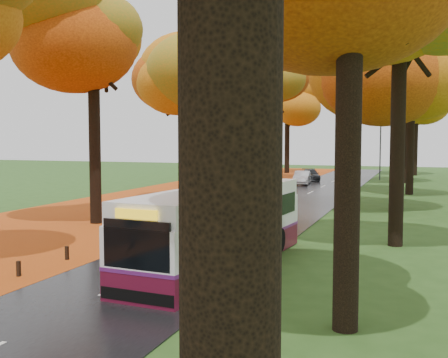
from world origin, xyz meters
The scene contains 13 objects.
road centered at (0.00, 25.00, 0.02)m, with size 6.50×90.00×0.04m, color black.
centre_line centered at (0.00, 25.00, 0.04)m, with size 0.12×90.00×0.01m, color silver.
leaf_verge centered at (-9.00, 25.00, 0.01)m, with size 12.00×90.00×0.02m, color maroon.
leaf_drift centered at (-3.05, 25.00, 0.04)m, with size 0.90×90.00×0.01m, color #C45A14.
trees_left centered at (-7.18, 27.06, 9.53)m, with size 9.20×74.00×13.88m.
trees_right centered at (7.19, 26.91, 9.69)m, with size 9.30×74.20×13.96m.
streetlamp_near centered at (3.95, 8.00, 4.71)m, with size 2.45×0.18×8.00m.
streetlamp_mid centered at (3.95, 30.00, 4.71)m, with size 2.45×0.18×8.00m.
streetlamp_far centered at (3.95, 52.00, 4.71)m, with size 2.45×0.18×8.00m.
bus centered at (1.95, 9.46, 1.46)m, with size 3.30×10.51×2.72m.
car_white centered at (-2.34, 29.47, 0.79)m, with size 1.77×4.40×1.50m, color white.
car_silver centered at (-2.17, 43.11, 0.68)m, with size 1.35×3.87×1.28m, color #ACAFB5.
car_dark centered at (-2.35, 48.17, 0.62)m, with size 1.62×3.98×1.16m, color black.
Camera 1 is at (8.55, -8.54, 4.52)m, focal length 45.00 mm.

